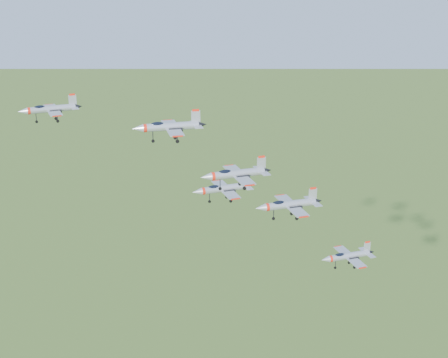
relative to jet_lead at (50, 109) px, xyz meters
name	(u,v)px	position (x,y,z in m)	size (l,w,h in m)	color
jet_lead	(50,109)	(0.00, 0.00, 0.00)	(11.44, 9.39, 3.07)	#A2A6AE
jet_left_high	(169,126)	(18.28, -12.86, -1.94)	(13.15, 10.99, 3.52)	#A2A6AE
jet_right_high	(236,174)	(24.87, -26.89, -6.96)	(12.14, 10.04, 3.24)	#A2A6AE
jet_left_low	(223,188)	(33.66, -0.10, -20.11)	(13.86, 11.43, 3.71)	#A2A6AE
jet_right_low	(288,204)	(34.70, -26.89, -13.81)	(12.30, 10.20, 3.29)	#A2A6AE
jet_trail	(347,256)	(56.97, -13.18, -34.26)	(12.77, 10.56, 3.41)	#A2A6AE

